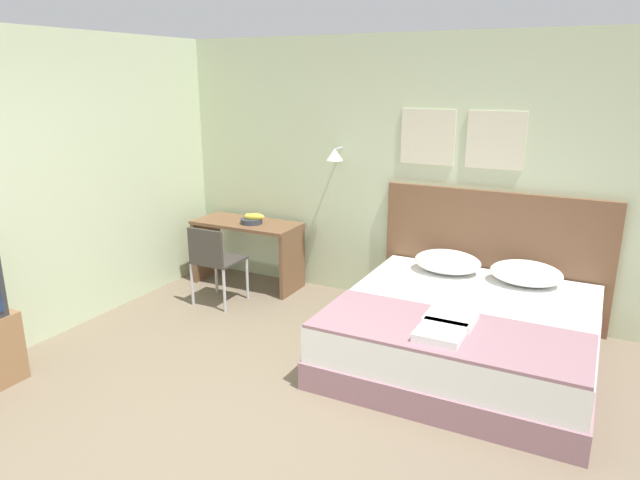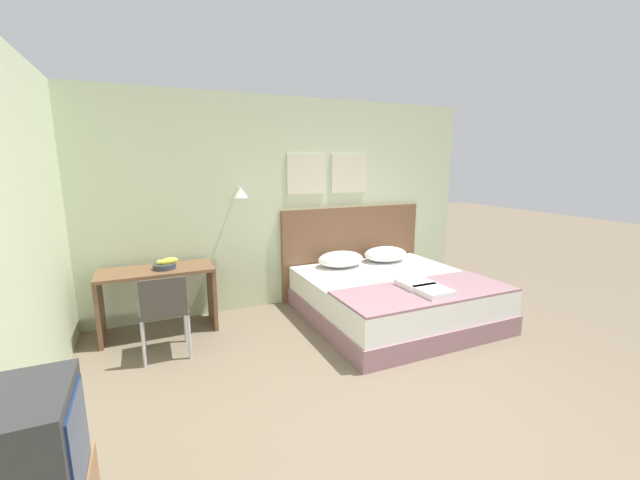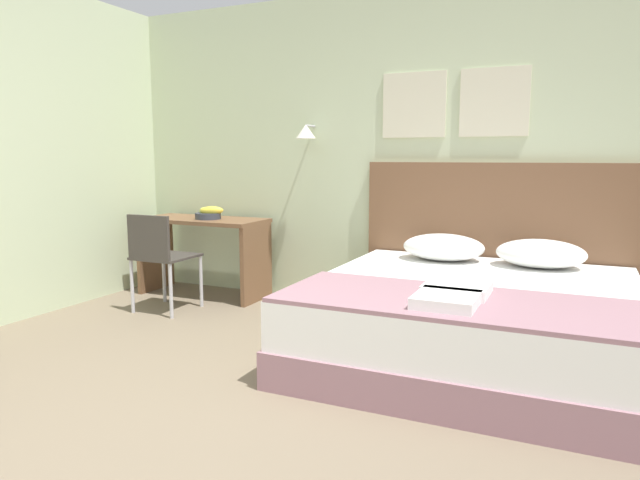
% 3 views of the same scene
% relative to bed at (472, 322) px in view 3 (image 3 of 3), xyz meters
% --- Properties ---
extents(ground_plane, '(24.00, 24.00, 0.00)m').
position_rel_bed_xyz_m(ground_plane, '(-1.04, -1.91, -0.25)').
color(ground_plane, '#756651').
extents(wall_back, '(5.51, 0.31, 2.65)m').
position_rel_bed_xyz_m(wall_back, '(-1.04, 1.08, 1.08)').
color(wall_back, beige).
rests_on(wall_back, ground_plane).
extents(bed, '(1.98, 1.98, 0.50)m').
position_rel_bed_xyz_m(bed, '(0.00, 0.00, 0.00)').
color(bed, gray).
rests_on(bed, ground_plane).
extents(headboard, '(2.10, 0.06, 1.24)m').
position_rel_bed_xyz_m(headboard, '(0.00, 1.02, 0.37)').
color(headboard, brown).
rests_on(headboard, ground_plane).
extents(pillow_left, '(0.61, 0.46, 0.20)m').
position_rel_bed_xyz_m(pillow_left, '(-0.35, 0.71, 0.35)').
color(pillow_left, white).
rests_on(pillow_left, bed).
extents(pillow_right, '(0.61, 0.46, 0.20)m').
position_rel_bed_xyz_m(pillow_right, '(0.35, 0.71, 0.35)').
color(pillow_right, white).
rests_on(pillow_right, bed).
extents(throw_blanket, '(1.92, 0.79, 0.02)m').
position_rel_bed_xyz_m(throw_blanket, '(0.00, -0.57, 0.27)').
color(throw_blanket, gray).
rests_on(throw_blanket, bed).
extents(folded_towel_near_foot, '(0.35, 0.33, 0.06)m').
position_rel_bed_xyz_m(folded_towel_near_foot, '(-0.02, -0.44, 0.31)').
color(folded_towel_near_foot, white).
rests_on(folded_towel_near_foot, throw_blanket).
extents(folded_towel_mid_bed, '(0.31, 0.34, 0.06)m').
position_rel_bed_xyz_m(folded_towel_mid_bed, '(-0.02, -0.71, 0.31)').
color(folded_towel_mid_bed, white).
rests_on(folded_towel_mid_bed, throw_blanket).
extents(desk, '(1.18, 0.53, 0.72)m').
position_rel_bed_xyz_m(desk, '(-2.58, 0.72, 0.26)').
color(desk, brown).
rests_on(desk, ground_plane).
extents(desk_chair, '(0.44, 0.44, 0.82)m').
position_rel_bed_xyz_m(desk_chair, '(-2.55, 0.07, 0.25)').
color(desk_chair, '#3D3833').
rests_on(desk_chair, ground_plane).
extents(fruit_bowl, '(0.27, 0.23, 0.12)m').
position_rel_bed_xyz_m(fruit_bowl, '(-2.48, 0.68, 0.52)').
color(fruit_bowl, '#333842').
rests_on(fruit_bowl, desk).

